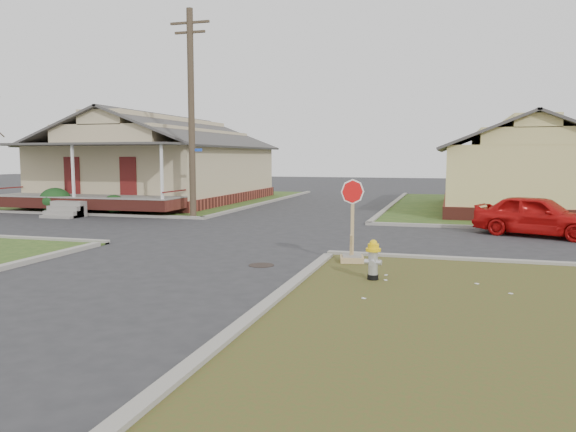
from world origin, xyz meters
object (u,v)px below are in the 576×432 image
(red_sedan, at_px, (538,216))
(fire_hydrant, at_px, (373,258))
(utility_pole, at_px, (191,111))
(stop_sign, at_px, (352,244))

(red_sedan, bearing_deg, fire_hydrant, 175.74)
(utility_pole, xyz_separation_m, stop_sign, (8.54, -8.55, -4.16))
(utility_pole, relative_size, stop_sign, 4.27)
(fire_hydrant, relative_size, red_sedan, 0.21)
(utility_pole, distance_m, stop_sign, 12.78)
(utility_pole, relative_size, red_sedan, 2.17)
(fire_hydrant, bearing_deg, utility_pole, 137.24)
(utility_pole, distance_m, red_sedan, 14.46)
(fire_hydrant, xyz_separation_m, stop_sign, (-0.79, 1.91, -0.03))
(fire_hydrant, xyz_separation_m, red_sedan, (4.46, 8.62, 0.17))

